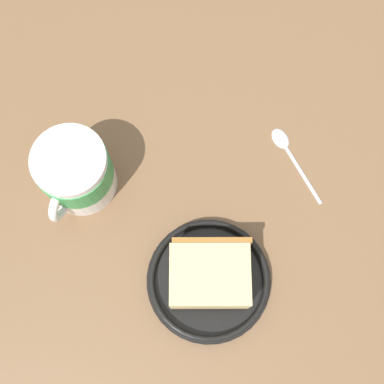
# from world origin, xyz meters

# --- Properties ---
(ground_plane) EXTENTS (1.22, 1.22, 0.03)m
(ground_plane) POSITION_xyz_m (0.00, 0.00, -0.01)
(ground_plane) COLOR brown
(small_plate) EXTENTS (0.15, 0.15, 0.02)m
(small_plate) POSITION_xyz_m (-0.11, -0.00, 0.01)
(small_plate) COLOR black
(small_plate) RESTS_ON ground_plane
(cake_slice) EXTENTS (0.09, 0.10, 0.05)m
(cake_slice) POSITION_xyz_m (-0.11, -0.00, 0.04)
(cake_slice) COLOR #9E662D
(cake_slice) RESTS_ON small_plate
(tea_mug) EXTENTS (0.11, 0.09, 0.09)m
(tea_mug) POSITION_xyz_m (0.03, 0.14, 0.05)
(tea_mug) COLOR white
(tea_mug) RESTS_ON ground_plane
(teaspoon) EXTENTS (0.11, 0.05, 0.01)m
(teaspoon) POSITION_xyz_m (0.05, -0.12, 0.00)
(teaspoon) COLOR silver
(teaspoon) RESTS_ON ground_plane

